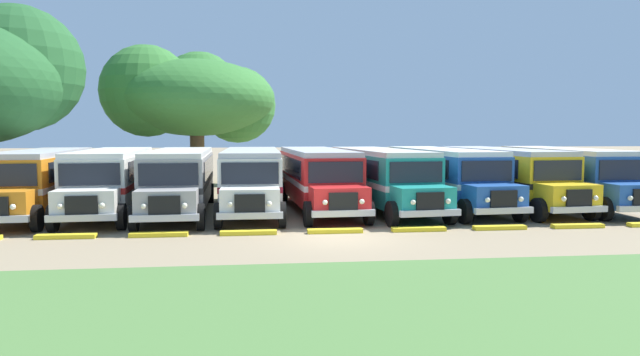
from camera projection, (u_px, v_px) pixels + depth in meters
name	position (u px, v px, depth m)	size (l,w,h in m)	color
ground_plane	(338.00, 237.00, 19.57)	(220.00, 220.00, 0.00)	#937F60
foreground_grass_strip	(408.00, 325.00, 10.65)	(80.00, 10.53, 0.01)	#4C7538
parked_bus_slot_0	(41.00, 178.00, 25.03)	(3.34, 10.94, 2.82)	orange
parked_bus_slot_1	(112.00, 178.00, 25.42)	(3.24, 10.92, 2.82)	silver
parked_bus_slot_2	(180.00, 178.00, 25.43)	(2.98, 10.88, 2.82)	#9E9993
parked_bus_slot_3	(252.00, 177.00, 26.00)	(2.73, 10.85, 2.82)	silver
parked_bus_slot_4	(317.00, 176.00, 26.51)	(3.22, 10.92, 2.82)	red
parked_bus_slot_5	(381.00, 176.00, 26.53)	(3.64, 10.98, 2.82)	teal
parked_bus_slot_6	(444.00, 175.00, 27.23)	(3.38, 10.95, 2.82)	#23519E
parked_bus_slot_7	(504.00, 174.00, 27.55)	(3.48, 10.96, 2.82)	yellow
parked_bus_slot_8	(567.00, 174.00, 27.87)	(2.70, 10.84, 2.82)	#23519E
curb_wheelstop_1	(66.00, 236.00, 19.28)	(2.00, 0.36, 0.15)	yellow
curb_wheelstop_2	(159.00, 234.00, 19.63)	(2.00, 0.36, 0.15)	yellow
curb_wheelstop_3	(248.00, 233.00, 19.98)	(2.00, 0.36, 0.15)	yellow
curb_wheelstop_4	(335.00, 231.00, 20.33)	(2.00, 0.36, 0.15)	yellow
curb_wheelstop_5	(419.00, 229.00, 20.69)	(2.00, 0.36, 0.15)	yellow
curb_wheelstop_6	(500.00, 228.00, 21.04)	(2.00, 0.36, 0.15)	yellow
curb_wheelstop_7	(578.00, 226.00, 21.39)	(2.00, 0.36, 0.15)	yellow
broad_shade_tree	(194.00, 97.00, 37.59)	(11.21, 10.94, 9.24)	brown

